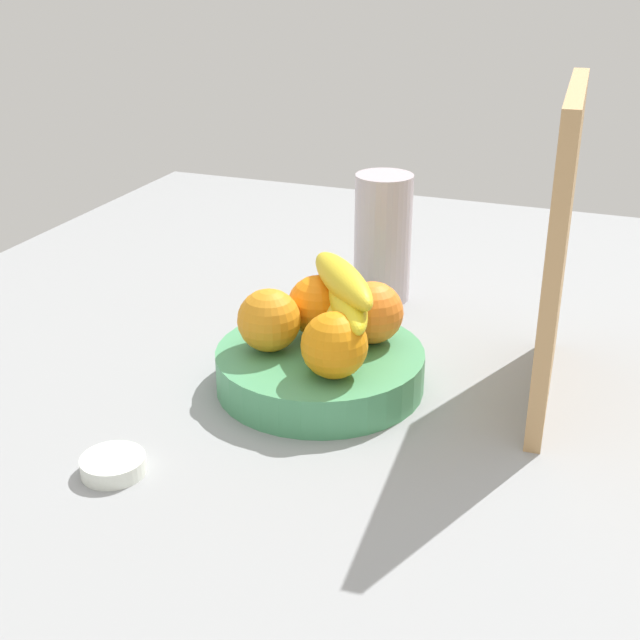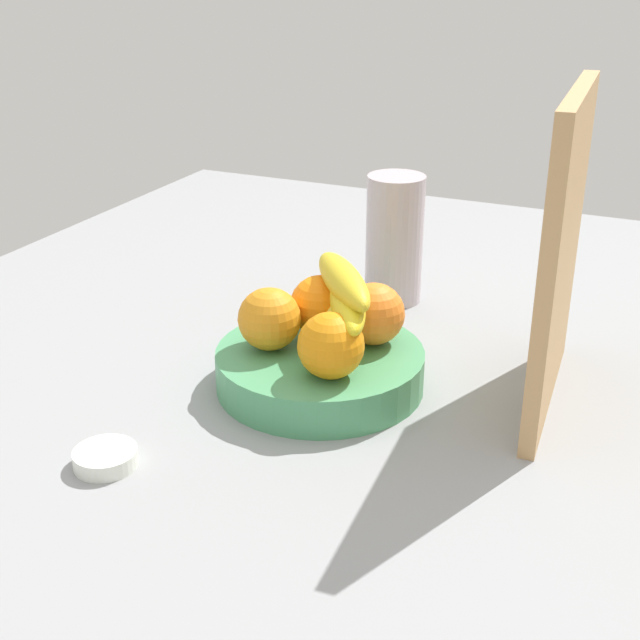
# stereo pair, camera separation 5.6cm
# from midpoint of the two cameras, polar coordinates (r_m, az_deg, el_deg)

# --- Properties ---
(ground_plane) EXTENTS (1.80, 1.40, 0.03)m
(ground_plane) POSITION_cam_midpoint_polar(r_m,az_deg,el_deg) (1.02, -1.78, -6.17)
(ground_plane) COLOR gray
(fruit_bowl) EXTENTS (0.25, 0.25, 0.05)m
(fruit_bowl) POSITION_cam_midpoint_polar(r_m,az_deg,el_deg) (1.04, -1.54, -3.24)
(fruit_bowl) COLOR #499663
(fruit_bowl) RESTS_ON ground_plane
(orange_front_left) EXTENTS (0.08, 0.08, 0.08)m
(orange_front_left) POSITION_cam_midpoint_polar(r_m,az_deg,el_deg) (1.02, -4.97, -0.03)
(orange_front_left) COLOR orange
(orange_front_left) RESTS_ON fruit_bowl
(orange_front_right) EXTENTS (0.08, 0.08, 0.08)m
(orange_front_right) POSITION_cam_midpoint_polar(r_m,az_deg,el_deg) (0.95, -0.72, -1.71)
(orange_front_right) COLOR orange
(orange_front_right) RESTS_ON fruit_bowl
(orange_center) EXTENTS (0.08, 0.08, 0.08)m
(orange_center) POSITION_cam_midpoint_polar(r_m,az_deg,el_deg) (1.04, 1.95, 0.48)
(orange_center) COLOR orange
(orange_center) RESTS_ON fruit_bowl
(orange_back_left) EXTENTS (0.08, 0.08, 0.08)m
(orange_back_left) POSITION_cam_midpoint_polar(r_m,az_deg,el_deg) (1.06, -1.65, 0.94)
(orange_back_left) COLOR orange
(orange_back_left) RESTS_ON fruit_bowl
(banana_bunch) EXTENTS (0.19, 0.14, 0.11)m
(banana_bunch) POSITION_cam_midpoint_polar(r_m,az_deg,el_deg) (1.01, 0.02, 0.80)
(banana_bunch) COLOR yellow
(banana_bunch) RESTS_ON fruit_bowl
(cutting_board) EXTENTS (0.28, 0.03, 0.36)m
(cutting_board) POSITION_cam_midpoint_polar(r_m,az_deg,el_deg) (0.99, 13.96, 4.48)
(cutting_board) COLOR tan
(cutting_board) RESTS_ON ground_plane
(thermos_tumbler) EXTENTS (0.08, 0.08, 0.19)m
(thermos_tumbler) POSITION_cam_midpoint_polar(r_m,az_deg,el_deg) (1.27, 2.93, 5.45)
(thermos_tumbler) COLOR #BEAFB8
(thermos_tumbler) RESTS_ON ground_plane
(jar_lid) EXTENTS (0.07, 0.07, 0.02)m
(jar_lid) POSITION_cam_midpoint_polar(r_m,az_deg,el_deg) (0.92, -15.28, -9.29)
(jar_lid) COLOR silver
(jar_lid) RESTS_ON ground_plane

